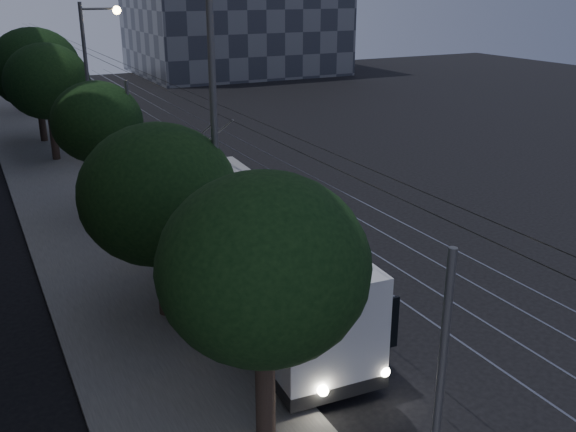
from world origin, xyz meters
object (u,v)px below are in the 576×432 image
(car_white_c, at_px, (82,124))
(streetlamp_near, at_px, (228,110))
(car_white_a, at_px, (135,177))
(car_white_d, at_px, (88,107))
(pickup_silver, at_px, (174,177))
(streetlamp_far, at_px, (94,70))
(trolleybus, at_px, (248,251))
(car_white_b, at_px, (111,153))

(car_white_c, height_order, streetlamp_near, streetlamp_near)
(car_white_a, distance_m, car_white_d, 20.85)
(pickup_silver, xyz_separation_m, streetlamp_near, (-2.08, -12.74, 5.54))
(pickup_silver, xyz_separation_m, streetlamp_far, (-2.17, 6.09, 4.62))
(car_white_c, xyz_separation_m, streetlamp_far, (-0.57, -9.65, 4.69))
(car_white_c, bearing_deg, trolleybus, -107.22)
(trolleybus, distance_m, pickup_silver, 12.46)
(streetlamp_far, bearing_deg, car_white_b, 42.38)
(car_white_b, relative_size, streetlamp_near, 0.43)
(pickup_silver, height_order, car_white_a, pickup_silver)
(car_white_b, bearing_deg, trolleybus, -105.33)
(car_white_a, distance_m, streetlamp_far, 6.75)
(car_white_b, height_order, streetlamp_near, streetlamp_near)
(car_white_d, bearing_deg, streetlamp_near, -70.52)
(trolleybus, xyz_separation_m, pickup_silver, (1.40, 12.35, -0.95))
(car_white_c, bearing_deg, pickup_silver, -101.82)
(streetlamp_near, bearing_deg, trolleybus, 30.29)
(car_white_b, bearing_deg, car_white_d, 68.17)
(pickup_silver, distance_m, car_white_a, 2.08)
(trolleybus, distance_m, car_white_a, 13.71)
(car_white_a, bearing_deg, pickup_silver, -35.21)
(car_white_a, height_order, car_white_c, car_white_c)
(car_white_b, xyz_separation_m, streetlamp_near, (-0.48, -19.35, 5.67))
(trolleybus, xyz_separation_m, car_white_b, (-0.20, 18.95, -1.08))
(pickup_silver, height_order, car_white_c, pickup_silver)
(car_white_a, bearing_deg, streetlamp_near, -87.55)
(trolleybus, height_order, pickup_silver, trolleybus)
(car_white_d, bearing_deg, streetlamp_far, -74.82)
(trolleybus, distance_m, car_white_c, 28.10)
(pickup_silver, relative_size, car_white_b, 1.24)
(pickup_silver, xyz_separation_m, car_white_a, (-1.60, 1.32, -0.13))
(pickup_silver, bearing_deg, car_white_a, 152.35)
(pickup_silver, distance_m, streetlamp_far, 7.94)
(trolleybus, bearing_deg, streetlamp_near, -146.38)
(car_white_c, bearing_deg, streetlamp_near, -108.59)
(pickup_silver, relative_size, streetlamp_far, 0.64)
(streetlamp_far, bearing_deg, pickup_silver, -70.38)
(trolleybus, xyz_separation_m, streetlamp_near, (-0.68, -0.40, 4.59))
(car_white_d, bearing_deg, trolleybus, -69.43)
(pickup_silver, bearing_deg, streetlamp_far, 121.58)
(car_white_d, bearing_deg, car_white_c, -81.19)
(car_white_d, bearing_deg, pickup_silver, -67.10)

